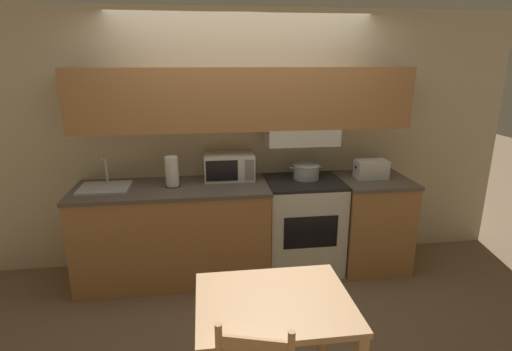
{
  "coord_description": "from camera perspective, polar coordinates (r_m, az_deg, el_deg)",
  "views": [
    {
      "loc": [
        -0.41,
        -3.95,
        2.08
      ],
      "look_at": [
        0.05,
        -0.59,
        1.08
      ],
      "focal_mm": 28.0,
      "sensor_mm": 36.0,
      "label": 1
    }
  ],
  "objects": [
    {
      "name": "ground_plane",
      "position": [
        4.49,
        -1.68,
        -11.3
      ],
      "size": [
        16.0,
        16.0,
        0.0
      ],
      "primitive_type": "plane",
      "color": "#7F664C"
    },
    {
      "name": "stove_range",
      "position": [
        4.1,
        6.65,
        -6.95
      ],
      "size": [
        0.74,
        0.63,
        0.93
      ],
      "color": "white",
      "rests_on": "ground_plane"
    },
    {
      "name": "dining_table",
      "position": [
        2.46,
        2.56,
        -19.77
      ],
      "size": [
        0.89,
        0.71,
        0.76
      ],
      "color": "tan",
      "rests_on": "ground_plane"
    },
    {
      "name": "sink_basin",
      "position": [
        3.9,
        -20.82,
        -1.57
      ],
      "size": [
        0.45,
        0.37,
        0.29
      ],
      "color": "#B7BABF",
      "rests_on": "lower_counter_main"
    },
    {
      "name": "lower_counter_main",
      "position": [
        3.97,
        -11.6,
        -7.98
      ],
      "size": [
        1.81,
        0.69,
        0.93
      ],
      "color": "#B27A47",
      "rests_on": "ground_plane"
    },
    {
      "name": "paper_towel_roll",
      "position": [
        3.77,
        -11.92,
        0.53
      ],
      "size": [
        0.14,
        0.14,
        0.28
      ],
      "color": "black",
      "rests_on": "lower_counter_main"
    },
    {
      "name": "wall_back",
      "position": [
        3.96,
        -1.53,
        7.51
      ],
      "size": [
        5.62,
        0.38,
        2.55
      ],
      "color": "beige",
      "rests_on": "ground_plane"
    },
    {
      "name": "microwave",
      "position": [
        3.93,
        -3.88,
        1.29
      ],
      "size": [
        0.49,
        0.3,
        0.25
      ],
      "color": "white",
      "rests_on": "lower_counter_main"
    },
    {
      "name": "toaster",
      "position": [
        4.14,
        16.13,
        0.92
      ],
      "size": [
        0.32,
        0.18,
        0.18
      ],
      "color": "white",
      "rests_on": "lower_counter_right_stub"
    },
    {
      "name": "cooking_pot",
      "position": [
        3.98,
        7.19,
        0.62
      ],
      "size": [
        0.34,
        0.26,
        0.14
      ],
      "color": "#B7BABF",
      "rests_on": "stove_range"
    },
    {
      "name": "lower_counter_right_stub",
      "position": [
        4.3,
        16.05,
        -6.35
      ],
      "size": [
        0.68,
        0.69,
        0.93
      ],
      "color": "#B27A47",
      "rests_on": "ground_plane"
    }
  ]
}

